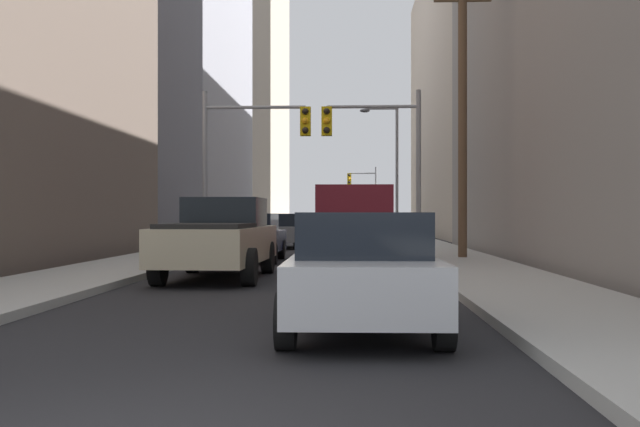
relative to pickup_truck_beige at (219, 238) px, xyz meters
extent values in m
cube|color=#9E9E99|center=(-3.04, 36.98, -0.86)|extent=(2.77, 160.00, 0.15)
cube|color=#9E9E99|center=(6.31, 36.98, -0.86)|extent=(2.77, 160.00, 0.15)
cube|color=#C6B793|center=(0.00, -0.14, -0.13)|extent=(2.18, 5.46, 0.80)
cube|color=black|center=(0.00, 0.84, 0.62)|extent=(1.86, 1.86, 0.70)
cube|color=black|center=(0.00, -1.49, 0.32)|extent=(1.84, 2.43, 0.10)
cylinder|color=black|center=(-0.96, 1.59, -0.53)|extent=(0.28, 0.80, 0.80)
cylinder|color=black|center=(0.96, 1.59, -0.53)|extent=(0.28, 0.80, 0.80)
cylinder|color=black|center=(-0.96, -1.86, -0.53)|extent=(0.28, 0.80, 0.80)
cylinder|color=black|center=(0.96, -1.86, -0.53)|extent=(0.28, 0.80, 0.80)
cube|color=maroon|center=(3.16, 4.34, 0.38)|extent=(2.02, 5.21, 1.90)
cube|color=black|center=(3.16, 6.94, 0.79)|extent=(1.76, 0.03, 0.60)
cylinder|color=black|center=(2.20, 6.00, -0.57)|extent=(0.24, 0.72, 0.72)
cylinder|color=black|center=(4.12, 6.00, -0.57)|extent=(0.24, 0.72, 0.72)
cylinder|color=black|center=(2.20, 2.67, -0.57)|extent=(0.24, 0.72, 0.72)
cylinder|color=black|center=(4.12, 2.67, -0.57)|extent=(0.24, 0.72, 0.72)
cube|color=#B7BABF|center=(3.21, -7.77, -0.29)|extent=(1.83, 4.21, 0.65)
cube|color=black|center=(3.21, -7.92, 0.31)|extent=(1.60, 1.91, 0.55)
cylinder|color=black|center=(2.34, -6.42, -0.61)|extent=(0.22, 0.64, 0.64)
cylinder|color=black|center=(4.07, -6.42, -0.61)|extent=(0.22, 0.64, 0.64)
cylinder|color=black|center=(2.34, -9.11, -0.61)|extent=(0.22, 0.64, 0.64)
cylinder|color=black|center=(4.07, -9.11, -0.61)|extent=(0.22, 0.64, 0.64)
cube|color=#141E4C|center=(-0.10, 6.19, -0.29)|extent=(1.93, 4.25, 0.65)
cube|color=black|center=(-0.10, 6.04, 0.31)|extent=(1.64, 1.95, 0.55)
cylinder|color=black|center=(-0.96, 7.54, -0.61)|extent=(0.22, 0.64, 0.64)
cylinder|color=black|center=(0.76, 7.54, -0.61)|extent=(0.22, 0.64, 0.64)
cylinder|color=black|center=(-0.96, 4.85, -0.61)|extent=(0.22, 0.64, 0.64)
cylinder|color=black|center=(0.76, 4.85, -0.61)|extent=(0.22, 0.64, 0.64)
cube|color=slate|center=(-0.08, 15.64, -0.29)|extent=(1.93, 4.25, 0.65)
cube|color=black|center=(-0.08, 15.49, 0.31)|extent=(1.64, 1.95, 0.55)
cylinder|color=black|center=(-0.95, 16.98, -0.61)|extent=(0.22, 0.64, 0.64)
cylinder|color=black|center=(0.78, 16.98, -0.61)|extent=(0.22, 0.64, 0.64)
cylinder|color=black|center=(-0.95, 14.29, -0.61)|extent=(0.22, 0.64, 0.64)
cylinder|color=black|center=(0.78, 14.29, -0.61)|extent=(0.22, 0.64, 0.64)
cylinder|color=gray|center=(-2.25, 9.84, 2.07)|extent=(0.18, 0.18, 6.00)
cylinder|color=gray|center=(-0.41, 9.84, 4.47)|extent=(3.68, 0.12, 0.12)
cube|color=gold|center=(1.43, 9.84, 3.94)|extent=(0.38, 0.30, 1.05)
sphere|color=black|center=(1.43, 9.67, 4.28)|extent=(0.24, 0.24, 0.24)
sphere|color=#F9A514|center=(1.43, 9.67, 3.94)|extent=(0.24, 0.24, 0.24)
sphere|color=black|center=(1.43, 9.67, 3.60)|extent=(0.24, 0.24, 0.24)
cylinder|color=gray|center=(5.53, 9.84, 2.07)|extent=(0.18, 0.18, 6.00)
cylinder|color=gray|center=(3.87, 9.84, 4.47)|extent=(3.33, 0.12, 0.12)
cube|color=gold|center=(2.21, 9.84, 3.94)|extent=(0.38, 0.30, 1.05)
sphere|color=black|center=(2.21, 9.67, 4.28)|extent=(0.24, 0.24, 0.24)
sphere|color=#F9A514|center=(2.21, 9.67, 3.94)|extent=(0.24, 0.24, 0.24)
sphere|color=black|center=(2.21, 9.67, 3.60)|extent=(0.24, 0.24, 0.24)
cylinder|color=gray|center=(5.53, 54.03, 2.07)|extent=(0.18, 0.18, 6.00)
cylinder|color=gray|center=(4.26, 54.03, 4.47)|extent=(2.55, 0.12, 0.12)
cube|color=gold|center=(2.99, 54.03, 3.94)|extent=(0.38, 0.30, 1.05)
sphere|color=black|center=(2.99, 53.86, 4.28)|extent=(0.24, 0.24, 0.24)
sphere|color=#F9A514|center=(2.99, 53.86, 3.94)|extent=(0.24, 0.24, 0.24)
sphere|color=black|center=(2.99, 53.86, 3.60)|extent=(0.24, 0.24, 0.24)
cylinder|color=brown|center=(6.59, 6.37, 3.89)|extent=(0.28, 0.28, 9.65)
cube|color=brown|center=(6.59, 6.37, 7.32)|extent=(1.80, 0.12, 0.12)
cylinder|color=gray|center=(5.63, 23.88, 2.82)|extent=(0.16, 0.16, 7.50)
cylinder|color=gray|center=(4.75, 23.88, 6.37)|extent=(1.77, 0.10, 0.10)
ellipsoid|color=#4C4C51|center=(3.87, 23.88, 6.27)|extent=(0.56, 0.32, 0.20)
cube|color=#93939E|center=(-15.78, 33.80, 14.07)|extent=(21.51, 20.92, 30.00)
cube|color=#B7A893|center=(15.48, 34.60, 8.69)|extent=(14.09, 28.32, 19.25)
camera|label=1|loc=(3.05, -17.30, 0.57)|focal=41.99mm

